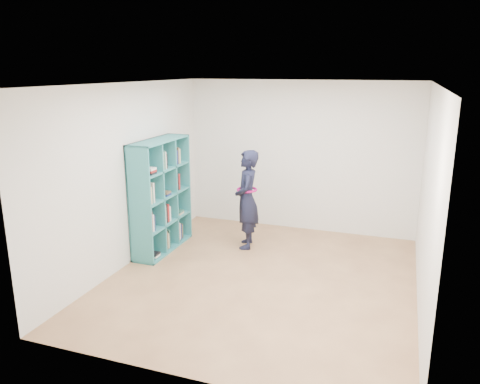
% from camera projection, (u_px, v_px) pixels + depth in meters
% --- Properties ---
extents(floor, '(4.50, 4.50, 0.00)m').
position_uv_depth(floor, '(261.00, 279.00, 6.38)').
color(floor, brown).
rests_on(floor, ground).
extents(ceiling, '(4.50, 4.50, 0.00)m').
position_uv_depth(ceiling, '(264.00, 84.00, 5.71)').
color(ceiling, white).
rests_on(ceiling, wall_back).
extents(wall_left, '(0.02, 4.50, 2.60)m').
position_uv_depth(wall_left, '(129.00, 175.00, 6.69)').
color(wall_left, silver).
rests_on(wall_left, floor).
extents(wall_right, '(0.02, 4.50, 2.60)m').
position_uv_depth(wall_right, '(428.00, 201.00, 5.40)').
color(wall_right, silver).
rests_on(wall_right, floor).
extents(wall_back, '(4.00, 0.02, 2.60)m').
position_uv_depth(wall_back, '(300.00, 157.00, 8.10)').
color(wall_back, silver).
rests_on(wall_back, floor).
extents(wall_front, '(4.00, 0.02, 2.60)m').
position_uv_depth(wall_front, '(187.00, 248.00, 4.00)').
color(wall_front, silver).
rests_on(wall_front, floor).
extents(bookshelf, '(0.38, 1.31, 1.75)m').
position_uv_depth(bookshelf, '(159.00, 197.00, 7.24)').
color(bookshelf, teal).
rests_on(bookshelf, floor).
extents(person, '(0.52, 0.65, 1.57)m').
position_uv_depth(person, '(247.00, 199.00, 7.35)').
color(person, black).
rests_on(person, floor).
extents(smartphone, '(0.04, 0.10, 0.14)m').
position_uv_depth(smartphone, '(238.00, 192.00, 7.42)').
color(smartphone, silver).
rests_on(smartphone, person).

